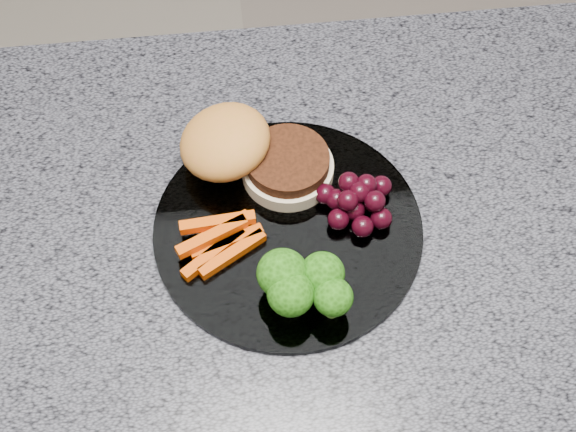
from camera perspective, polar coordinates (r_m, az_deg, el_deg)
The scene contains 7 objects.
island_cabinet at distance 1.20m, azimuth 0.57°, elevation -13.79°, with size 1.20×0.60×0.86m, color brown.
countertop at distance 0.78m, azimuth 0.85°, elevation -3.19°, with size 1.20×0.60×0.04m, color #53545E.
plate at distance 0.77m, azimuth -0.00°, elevation -0.91°, with size 0.26×0.26×0.01m, color white.
burger at distance 0.80m, azimuth -2.91°, elevation 4.48°, with size 0.16×0.12×0.05m.
carrot_sticks at distance 0.76m, azimuth -4.88°, elevation -1.72°, with size 0.09×0.07×0.02m.
broccoli at distance 0.71m, azimuth 0.99°, elevation -4.80°, with size 0.08×0.07×0.05m.
grape_bunch at distance 0.77m, azimuth 4.98°, elevation 1.11°, with size 0.08×0.07×0.04m.
Camera 1 is at (-0.05, -0.38, 1.56)m, focal length 50.00 mm.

